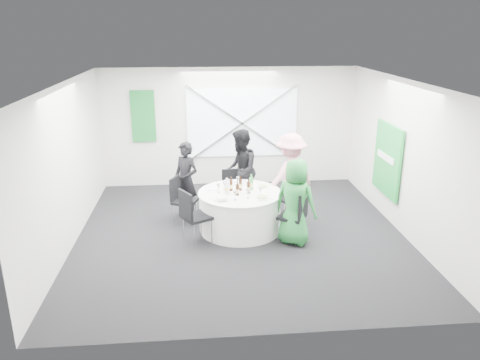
{
  "coord_description": "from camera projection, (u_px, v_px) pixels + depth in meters",
  "views": [
    {
      "loc": [
        -0.74,
        -7.92,
        3.72
      ],
      "look_at": [
        0.0,
        0.2,
        1.0
      ],
      "focal_mm": 35.0,
      "sensor_mm": 36.0,
      "label": 1
    }
  ],
  "objects": [
    {
      "name": "wine_glass_c",
      "position": [
        228.0,
        182.0,
        8.87
      ],
      "size": [
        0.07,
        0.07,
        0.17
      ],
      "color": "white",
      "rests_on": "banquet_table"
    },
    {
      "name": "wall_left",
      "position": [
        67.0,
        167.0,
        8.02
      ],
      "size": [
        0.0,
        6.0,
        6.0
      ],
      "primitive_type": "plane",
      "rotation": [
        1.57,
        0.0,
        1.57
      ],
      "color": "silver",
      "rests_on": "floor"
    },
    {
      "name": "window_brace_b",
      "position": [
        242.0,
        123.0,
        11.03
      ],
      "size": [
        2.63,
        0.05,
        1.84
      ],
      "primitive_type": "cube",
      "rotation": [
        0.0,
        -0.97,
        0.0
      ],
      "color": "silver",
      "rests_on": "window_panel"
    },
    {
      "name": "chair_front_right",
      "position": [
        297.0,
        212.0,
        8.26
      ],
      "size": [
        0.6,
        0.6,
        0.96
      ],
      "rotation": [
        0.0,
        0.0,
        4.16
      ],
      "color": "black",
      "rests_on": "floor"
    },
    {
      "name": "person_woman_green",
      "position": [
        295.0,
        202.0,
        8.16
      ],
      "size": [
        0.91,
        0.84,
        1.55
      ],
      "primitive_type": "imported",
      "rotation": [
        0.0,
        0.0,
        2.54
      ],
      "color": "#238236",
      "rests_on": "floor"
    },
    {
      "name": "knife_d",
      "position": [
        210.0,
        190.0,
        8.78
      ],
      "size": [
        0.1,
        0.13,
        0.01
      ],
      "primitive_type": "cube",
      "rotation": [
        0.0,
        0.0,
        2.56
      ],
      "color": "silver",
      "rests_on": "banquet_table"
    },
    {
      "name": "floor",
      "position": [
        241.0,
        234.0,
        8.72
      ],
      "size": [
        6.0,
        6.0,
        0.0
      ],
      "primitive_type": "plane",
      "color": "black",
      "rests_on": "ground"
    },
    {
      "name": "wine_glass_a",
      "position": [
        235.0,
        193.0,
        8.25
      ],
      "size": [
        0.07,
        0.07,
        0.17
      ],
      "color": "white",
      "rests_on": "banquet_table"
    },
    {
      "name": "fork_a",
      "position": [
        270.0,
        190.0,
        8.8
      ],
      "size": [
        0.08,
        0.14,
        0.01
      ],
      "primitive_type": "cube",
      "rotation": [
        0.0,
        0.0,
        0.45
      ],
      "color": "silver",
      "rests_on": "banquet_table"
    },
    {
      "name": "wine_glass_f",
      "position": [
        218.0,
        186.0,
        8.63
      ],
      "size": [
        0.07,
        0.07,
        0.17
      ],
      "color": "white",
      "rests_on": "banquet_table"
    },
    {
      "name": "fork_b",
      "position": [
        261.0,
        201.0,
        8.26
      ],
      "size": [
        0.1,
        0.13,
        0.01
      ],
      "primitive_type": "cube",
      "rotation": [
        0.0,
        0.0,
        -0.65
      ],
      "color": "silver",
      "rests_on": "banquet_table"
    },
    {
      "name": "wine_glass_g",
      "position": [
        260.0,
        189.0,
        8.45
      ],
      "size": [
        0.07,
        0.07,
        0.17
      ],
      "color": "white",
      "rests_on": "banquet_table"
    },
    {
      "name": "knife_c",
      "position": [
        231.0,
        183.0,
        9.19
      ],
      "size": [
        0.15,
        0.02,
        0.01
      ],
      "primitive_type": "cube",
      "rotation": [
        0.0,
        0.0,
        1.51
      ],
      "color": "silver",
      "rests_on": "banquet_table"
    },
    {
      "name": "green_banner",
      "position": [
        143.0,
        116.0,
        10.8
      ],
      "size": [
        0.55,
        0.04,
        1.2
      ],
      "primitive_type": "cube",
      "color": "#156929",
      "rests_on": "wall_back"
    },
    {
      "name": "clear_water_bottle",
      "position": [
        227.0,
        188.0,
        8.55
      ],
      "size": [
        0.08,
        0.08,
        0.31
      ],
      "color": "silver",
      "rests_on": "banquet_table"
    },
    {
      "name": "window_panel",
      "position": [
        242.0,
        123.0,
        11.07
      ],
      "size": [
        2.6,
        0.03,
        1.6
      ],
      "primitive_type": "cube",
      "color": "white",
      "rests_on": "wall_back"
    },
    {
      "name": "banquet_table",
      "position": [
        240.0,
        211.0,
        8.79
      ],
      "size": [
        1.56,
        1.56,
        0.76
      ],
      "color": "white",
      "rests_on": "floor"
    },
    {
      "name": "knife_a",
      "position": [
        258.0,
        184.0,
        9.1
      ],
      "size": [
        0.09,
        0.14,
        0.01
      ],
      "primitive_type": "cube",
      "rotation": [
        0.0,
        0.0,
        0.51
      ],
      "color": "silver",
      "rests_on": "banquet_table"
    },
    {
      "name": "plate_front_right",
      "position": [
        262.0,
        198.0,
        8.36
      ],
      "size": [
        0.28,
        0.28,
        0.04
      ],
      "color": "white",
      "rests_on": "banquet_table"
    },
    {
      "name": "wall_back",
      "position": [
        229.0,
        127.0,
        11.12
      ],
      "size": [
        6.0,
        0.0,
        6.0
      ],
      "primitive_type": "plane",
      "rotation": [
        1.57,
        0.0,
        0.0
      ],
      "color": "silver",
      "rests_on": "floor"
    },
    {
      "name": "beer_bottle_a",
      "position": [
        231.0,
        185.0,
        8.73
      ],
      "size": [
        0.06,
        0.06,
        0.27
      ],
      "color": "#341809",
      "rests_on": "banquet_table"
    },
    {
      "name": "chair_back_right",
      "position": [
        290.0,
        193.0,
        9.33
      ],
      "size": [
        0.55,
        0.54,
        0.89
      ],
      "rotation": [
        0.0,
        0.0,
        -1.11
      ],
      "color": "black",
      "rests_on": "floor"
    },
    {
      "name": "fork_c",
      "position": [
        248.0,
        183.0,
        9.2
      ],
      "size": [
        0.15,
        0.02,
        0.01
      ],
      "primitive_type": "cube",
      "rotation": [
        0.0,
        0.0,
        1.51
      ],
      "color": "silver",
      "rests_on": "banquet_table"
    },
    {
      "name": "person_man_back",
      "position": [
        240.0,
        170.0,
        9.65
      ],
      "size": [
        0.54,
        0.87,
        1.71
      ],
      "primitive_type": "imported",
      "rotation": [
        0.0,
        0.0,
        -1.67
      ],
      "color": "black",
      "rests_on": "floor"
    },
    {
      "name": "plate_back_left",
      "position": [
        212.0,
        188.0,
        8.87
      ],
      "size": [
        0.3,
        0.3,
        0.01
      ],
      "color": "white",
      "rests_on": "banquet_table"
    },
    {
      "name": "person_man_back_left",
      "position": [
        186.0,
        180.0,
        9.33
      ],
      "size": [
        0.67,
        0.64,
        1.54
      ],
      "primitive_type": "imported",
      "rotation": [
        0.0,
        0.0,
        -0.66
      ],
      "color": "black",
      "rests_on": "floor"
    },
    {
      "name": "chair_back_left",
      "position": [
        181.0,
        196.0,
        9.08
      ],
      "size": [
        0.56,
        0.55,
        0.93
      ],
      "rotation": [
        0.0,
        0.0,
        1.18
      ],
      "color": "black",
      "rests_on": "floor"
    },
    {
      "name": "wine_glass_d",
      "position": [
        238.0,
        179.0,
        9.01
      ],
      "size": [
        0.07,
        0.07,
        0.17
      ],
      "color": "white",
      "rests_on": "banquet_table"
    },
    {
      "name": "wine_glass_e",
      "position": [
        224.0,
        183.0,
        8.78
      ],
      "size": [
        0.07,
        0.07,
        0.17
      ],
      "color": "white",
      "rests_on": "banquet_table"
    },
    {
      "name": "window_brace_a",
      "position": [
        242.0,
        123.0,
        11.03
      ],
      "size": [
        2.63,
        0.05,
        1.84
      ],
      "primitive_type": "cube",
      "rotation": [
        0.0,
        0.97,
        0.0
      ],
      "color": "silver",
      "rests_on": "window_panel"
    },
    {
      "name": "beer_bottle_b",
      "position": [
        240.0,
        185.0,
        8.75
      ],
      "size": [
        0.06,
        0.06,
        0.28
      ],
      "color": "#341809",
      "rests_on": "banquet_table"
    },
    {
      "name": "plate_back_right",
      "position": [
        263.0,
        187.0,
        8.92
      ],
      "size": [
        0.24,
        0.24,
        0.04
      ],
      "color": "white",
      "rests_on": "banquet_table"
    },
    {
      "name": "green_sign",
      "position": [
        387.0,
        160.0,
        9.17
      ],
      "size": [
        0.05,
        1.2,
        1.4
      ],
      "primitive_type": "cube",
      "color": "green",
      "rests_on": "wall_right"
    },
    {
      "name": "plate_back",
      "position": [
        241.0,
        183.0,
        9.15
      ],
      "size": [
        0.29,
        0.29,
        0.01
      ],
      "color": "white",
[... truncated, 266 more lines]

